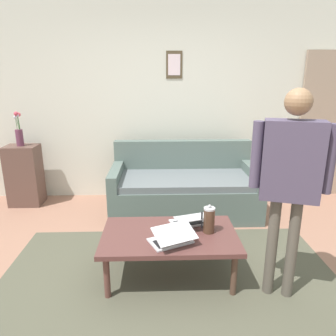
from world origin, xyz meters
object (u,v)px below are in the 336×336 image
french_press (209,220)px  flower_vase (19,133)px  couch (184,189)px  laptop_center (189,221)px  coffee_table (170,238)px  laptop_left (172,238)px  side_shelf (25,175)px  person_standing (291,171)px  interior_door (327,126)px

french_press → flower_vase: bearing=-37.0°
couch → french_press: couch is taller
flower_vase → laptop_center: bearing=143.6°
coffee_table → french_press: bearing=-177.3°
coffee_table → laptop_left: bearing=94.5°
laptop_center → flower_vase: (2.09, -1.55, 0.55)m
laptop_left → side_shelf: bearing=-44.1°
french_press → side_shelf: (2.25, -1.69, -0.11)m
coffee_table → laptop_center: size_ratio=2.98×
laptop_center → coffee_table: bearing=40.4°
laptop_left → person_standing: size_ratio=0.26×
couch → laptop_center: (0.06, 1.22, 0.15)m
coffee_table → laptop_center: laptop_center is taller
couch → laptop_left: size_ratio=4.39×
laptop_left → person_standing: 1.05m
interior_door → laptop_center: interior_door is taller
couch → coffee_table: 1.40m
couch → flower_vase: bearing=-8.5°
coffee_table → french_press: size_ratio=4.50×
couch → laptop_center: bearing=87.4°
interior_door → side_shelf: bearing=3.5°
laptop_center → person_standing: 1.00m
french_press → couch: bearing=-86.0°
interior_door → laptop_left: interior_door is taller
flower_vase → person_standing: size_ratio=0.28×
interior_door → person_standing: size_ratio=1.26×
coffee_table → laptop_center: bearing=-139.6°
interior_door → laptop_center: size_ratio=5.29×
couch → side_shelf: (2.15, -0.33, 0.11)m
laptop_center → flower_vase: size_ratio=0.86×
laptop_center → interior_door: bearing=-139.9°
person_standing → couch: bearing=-69.3°
interior_door → laptop_center: 2.86m
interior_door → french_press: 2.83m
person_standing → interior_door: bearing=-123.2°
couch → laptop_center: size_ratio=4.74×
laptop_left → flower_vase: flower_vase is taller
side_shelf → laptop_left: bearing=135.9°
french_press → side_shelf: 2.82m
laptop_center → french_press: (-0.15, 0.14, 0.07)m
interior_door → flower_vase: interior_door is taller
interior_door → person_standing: bearing=56.8°
laptop_left → person_standing: person_standing is taller
couch → french_press: 1.39m
coffee_table → french_press: (-0.34, -0.02, 0.16)m
coffee_table → person_standing: person_standing is taller
coffee_table → side_shelf: (1.91, -1.71, 0.04)m
laptop_center → person_standing: (-0.68, 0.43, 0.59)m
couch → person_standing: size_ratio=1.13×
couch → french_press: (-0.10, 1.37, 0.22)m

